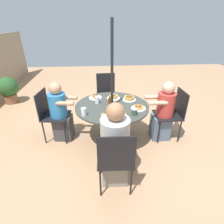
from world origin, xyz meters
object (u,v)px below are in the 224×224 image
at_px(syrup_bottle, 110,101).
at_px(coffee_cup, 134,112).
at_px(patio_chair_south, 116,158).
at_px(pancake_plate_d, 113,97).
at_px(potted_shrub, 8,89).
at_px(diner_south, 115,148).
at_px(diner_east, 60,114).
at_px(drinking_glass_a, 84,112).
at_px(drinking_glass_b, 97,100).
at_px(pancake_plate_c, 129,98).
at_px(patio_table, 112,111).
at_px(patio_chair_west, 173,112).
at_px(pancake_plate_b, 95,97).
at_px(diner_west, 163,113).
at_px(pancake_plate_a, 138,108).
at_px(patio_chair_north, 106,91).
at_px(patio_chair_east, 51,112).

relative_size(syrup_bottle, coffee_cup, 1.32).
relative_size(patio_chair_south, coffee_cup, 9.49).
height_order(pancake_plate_d, potted_shrub, pancake_plate_d).
height_order(diner_south, potted_shrub, diner_south).
bearing_deg(patio_chair_south, diner_east, 127.74).
height_order(drinking_glass_a, drinking_glass_b, drinking_glass_b).
distance_m(patio_chair_south, pancake_plate_c, 1.37).
height_order(patio_table, patio_chair_west, patio_chair_west).
bearing_deg(coffee_cup, pancake_plate_d, 23.21).
distance_m(patio_chair_west, pancake_plate_b, 1.45).
height_order(diner_west, pancake_plate_a, diner_west).
distance_m(patio_table, diner_south, 0.93).
bearing_deg(syrup_bottle, diner_east, 87.97).
xyz_separation_m(pancake_plate_c, syrup_bottle, (-0.11, 0.37, 0.02)).
height_order(diner_south, syrup_bottle, diner_south).
bearing_deg(pancake_plate_d, coffee_cup, -156.79).
distance_m(patio_chair_north, diner_west, 1.47).
bearing_deg(drinking_glass_b, drinking_glass_a, 154.44).
height_order(pancake_plate_c, drinking_glass_b, drinking_glass_b).
xyz_separation_m(patio_chair_north, diner_east, (-0.98, 0.87, -0.02)).
relative_size(patio_chair_south, pancake_plate_c, 3.88).
relative_size(diner_east, diner_south, 0.92).
xyz_separation_m(diner_east, pancake_plate_d, (0.16, -0.97, 0.22)).
height_order(drinking_glass_b, potted_shrub, drinking_glass_b).
bearing_deg(drinking_glass_b, patio_chair_east, 87.38).
bearing_deg(potted_shrub, patio_chair_east, -138.61).
bearing_deg(patio_chair_west, diner_east, 86.42).
relative_size(pancake_plate_b, syrup_bottle, 1.85).
relative_size(patio_chair_east, pancake_plate_a, 3.88).
relative_size(syrup_bottle, potted_shrub, 0.18).
relative_size(patio_chair_west, pancake_plate_c, 3.88).
relative_size(patio_chair_south, pancake_plate_b, 3.88).
height_order(pancake_plate_b, coffee_cup, coffee_cup).
bearing_deg(patio_chair_east, pancake_plate_a, 86.00).
distance_m(patio_chair_east, diner_west, 2.03).
distance_m(diner_south, drinking_glass_b, 1.08).
xyz_separation_m(pancake_plate_d, coffee_cup, (-0.64, -0.27, 0.02)).
relative_size(patio_chair_west, drinking_glass_a, 7.53).
bearing_deg(diner_south, diner_east, 132.32).
bearing_deg(diner_east, patio_chair_east, -90.00).
relative_size(patio_chair_east, patio_chair_west, 1.00).
distance_m(pancake_plate_b, drinking_glass_b, 0.24).
bearing_deg(diner_west, patio_chair_west, -90.00).
bearing_deg(coffee_cup, diner_west, -59.71).
xyz_separation_m(patio_chair_south, drinking_glass_b, (1.21, 0.21, 0.23)).
distance_m(diner_south, coffee_cup, 0.71).
bearing_deg(syrup_bottle, drinking_glass_a, 134.46).
distance_m(patio_table, pancake_plate_b, 0.46).
distance_m(patio_chair_north, pancake_plate_b, 0.83).
relative_size(pancake_plate_c, drinking_glass_a, 1.94).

